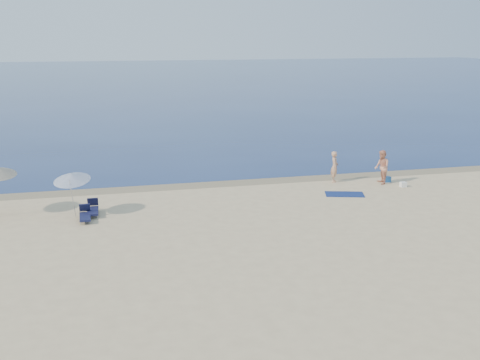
# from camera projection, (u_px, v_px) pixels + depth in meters

# --- Properties ---
(ground) EXTENTS (160.00, 160.00, 0.00)m
(ground) POSITION_uv_depth(u_px,v_px,m) (448.00, 351.00, 15.94)
(ground) COLOR #D4BA8D
(ground) RESTS_ON ground
(sea) EXTENTS (240.00, 160.00, 0.01)m
(sea) POSITION_uv_depth(u_px,v_px,m) (138.00, 80.00, 110.18)
(sea) COLOR #0D1F50
(sea) RESTS_ON ground
(wet_sand_strip) EXTENTS (240.00, 1.60, 0.00)m
(wet_sand_strip) POSITION_uv_depth(u_px,v_px,m) (254.00, 182.00, 34.23)
(wet_sand_strip) COLOR #847254
(wet_sand_strip) RESTS_ON ground
(person_left) EXTENTS (0.63, 0.76, 1.77)m
(person_left) POSITION_uv_depth(u_px,v_px,m) (335.00, 167.00, 33.95)
(person_left) COLOR tan
(person_left) RESTS_ON ground
(person_right) EXTENTS (0.87, 1.04, 1.90)m
(person_right) POSITION_uv_depth(u_px,v_px,m) (382.00, 167.00, 33.53)
(person_right) COLOR tan
(person_right) RESTS_ON ground
(beach_towel) EXTENTS (2.22, 1.64, 0.03)m
(beach_towel) POSITION_uv_depth(u_px,v_px,m) (345.00, 194.00, 31.48)
(beach_towel) COLOR #101E52
(beach_towel) RESTS_ON ground
(white_bag) EXTENTS (0.33, 0.28, 0.28)m
(white_bag) POSITION_uv_depth(u_px,v_px,m) (403.00, 184.00, 33.01)
(white_bag) COLOR white
(white_bag) RESTS_ON ground
(blue_cooler) EXTENTS (0.46, 0.33, 0.32)m
(blue_cooler) POSITION_uv_depth(u_px,v_px,m) (386.00, 179.00, 34.11)
(blue_cooler) COLOR #1B4F93
(blue_cooler) RESTS_ON ground
(umbrella_near) EXTENTS (2.20, 2.22, 2.20)m
(umbrella_near) POSITION_uv_depth(u_px,v_px,m) (72.00, 177.00, 27.32)
(umbrella_near) COLOR silver
(umbrella_near) RESTS_ON ground
(lounger_left) EXTENTS (0.50, 1.49, 0.66)m
(lounger_left) POSITION_uv_depth(u_px,v_px,m) (85.00, 215.00, 27.10)
(lounger_left) COLOR #161A3E
(lounger_left) RESTS_ON ground
(lounger_right) EXTENTS (0.54, 1.54, 0.68)m
(lounger_right) POSITION_uv_depth(u_px,v_px,m) (93.00, 209.00, 27.97)
(lounger_right) COLOR #15173B
(lounger_right) RESTS_ON ground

